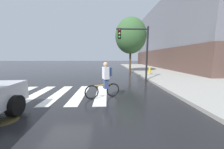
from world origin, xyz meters
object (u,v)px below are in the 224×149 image
(traffic_light_near, at_px, (137,45))
(street_tree_near, at_px, (131,36))
(manhole_cover, at_px, (7,121))
(fire_hydrant, at_px, (150,70))
(cyclist, at_px, (105,80))

(traffic_light_near, xyz_separation_m, street_tree_near, (0.57, 5.60, 1.59))
(manhole_cover, distance_m, street_tree_near, 13.60)
(manhole_cover, distance_m, fire_hydrant, 11.83)
(street_tree_near, bearing_deg, traffic_light_near, -95.81)
(cyclist, xyz_separation_m, fire_hydrant, (4.58, 7.05, -0.31))
(fire_hydrant, xyz_separation_m, street_tree_near, (-1.67, 2.32, 3.92))
(fire_hydrant, bearing_deg, traffic_light_near, -124.28)
(fire_hydrant, distance_m, street_tree_near, 4.85)
(cyclist, distance_m, traffic_light_near, 4.87)
(cyclist, xyz_separation_m, traffic_light_near, (2.34, 3.77, 2.02))
(cyclist, height_order, fire_hydrant, cyclist)
(traffic_light_near, distance_m, fire_hydrant, 4.60)
(manhole_cover, bearing_deg, traffic_light_near, 47.85)
(manhole_cover, distance_m, traffic_light_near, 8.37)
(cyclist, relative_size, fire_hydrant, 2.17)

